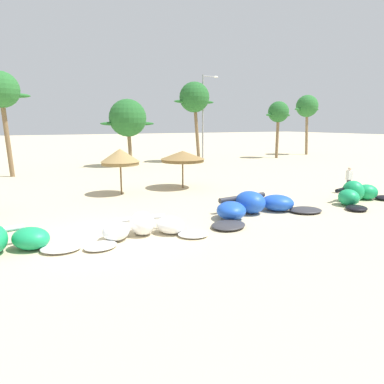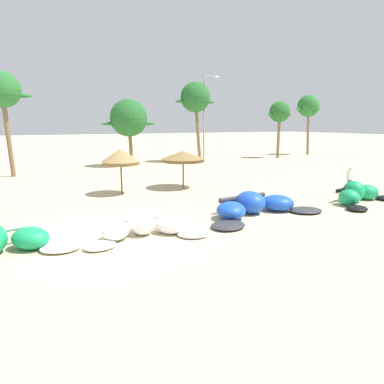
% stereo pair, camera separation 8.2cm
% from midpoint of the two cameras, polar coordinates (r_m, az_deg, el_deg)
% --- Properties ---
extents(ground_plane, '(260.00, 260.00, 0.00)m').
position_cam_midpoint_polar(ground_plane, '(13.78, -13.64, -7.26)').
color(ground_plane, beige).
extents(kite_left_of_center, '(4.88, 2.47, 0.91)m').
position_cam_midpoint_polar(kite_left_of_center, '(13.64, -7.66, -5.71)').
color(kite_left_of_center, white).
rests_on(kite_left_of_center, ground).
extents(kite_center, '(6.72, 3.32, 1.07)m').
position_cam_midpoint_polar(kite_center, '(16.94, 10.28, -2.26)').
color(kite_center, '#333338').
rests_on(kite_center, ground).
extents(kite_right_of_center, '(4.99, 2.95, 1.17)m').
position_cam_midpoint_polar(kite_right_of_center, '(21.25, 25.36, -0.37)').
color(kite_right_of_center, black).
rests_on(kite_right_of_center, ground).
extents(beach_umbrella_middle, '(2.34, 2.34, 2.77)m').
position_cam_midpoint_polar(beach_umbrella_middle, '(21.65, -11.34, 5.59)').
color(beach_umbrella_middle, brown).
rests_on(beach_umbrella_middle, ground).
extents(beach_umbrella_near_palms, '(2.94, 2.94, 2.48)m').
position_cam_midpoint_polar(beach_umbrella_near_palms, '(23.36, -1.34, 5.77)').
color(beach_umbrella_near_palms, brown).
rests_on(beach_umbrella_near_palms, ground).
extents(person_near_kites, '(0.36, 0.24, 1.62)m').
position_cam_midpoint_polar(person_near_kites, '(23.80, 24.15, 1.76)').
color(person_near_kites, '#383842').
rests_on(person_near_kites, ground).
extents(palm_left_of_gap, '(4.20, 2.80, 8.23)m').
position_cam_midpoint_polar(palm_left_of_gap, '(32.03, -28.24, 14.11)').
color(palm_left_of_gap, brown).
rests_on(palm_left_of_gap, ground).
extents(palm_center_left, '(5.49, 3.66, 6.61)m').
position_cam_midpoint_polar(palm_center_left, '(36.01, -10.10, 11.61)').
color(palm_center_left, brown).
rests_on(palm_center_left, ground).
extents(palm_center_right, '(4.89, 3.26, 8.67)m').
position_cam_midpoint_polar(palm_center_right, '(39.64, 0.62, 14.91)').
color(palm_center_right, brown).
rests_on(palm_center_right, ground).
extents(palm_right_of_gap, '(3.80, 2.53, 6.90)m').
position_cam_midpoint_polar(palm_right_of_gap, '(45.52, 14.00, 12.27)').
color(palm_right_of_gap, brown).
rests_on(palm_right_of_gap, ground).
extents(palm_right, '(4.39, 2.93, 8.02)m').
position_cam_midpoint_polar(palm_right, '(51.39, 18.30, 12.90)').
color(palm_right, '#7F6647').
rests_on(palm_right, ground).
extents(lamppost_east_center, '(1.99, 0.24, 9.43)m').
position_cam_midpoint_polar(lamppost_east_center, '(39.90, 2.21, 12.48)').
color(lamppost_east_center, gray).
rests_on(lamppost_east_center, ground).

